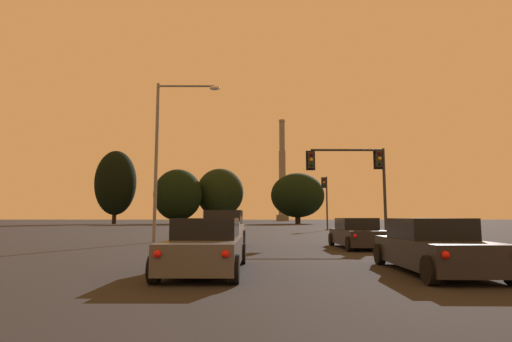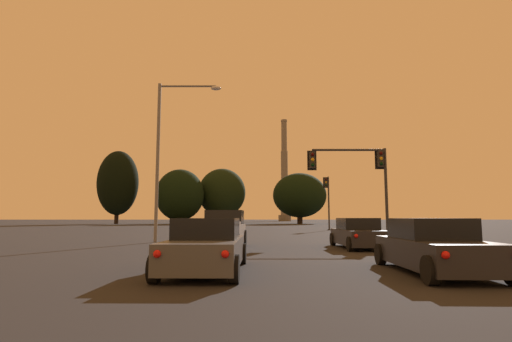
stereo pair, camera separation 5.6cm
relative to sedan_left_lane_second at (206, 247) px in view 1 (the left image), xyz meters
name	(u,v)px [view 1 (the left image)]	position (x,y,z in m)	size (l,w,h in m)	color
sedan_left_lane_second	(206,247)	(0.00, 0.00, 0.00)	(2.05, 4.73, 1.43)	#4C4F54
pickup_truck_left_lane_front	(220,231)	(-0.35, 8.48, 0.14)	(2.41, 5.58, 1.82)	gray
sedan_right_lane_second	(433,247)	(6.01, -0.25, 0.00)	(2.10, 4.75, 1.43)	#232328
sedan_right_lane_front	(357,234)	(6.24, 8.36, 0.00)	(2.01, 4.71, 1.43)	#232328
traffic_light_overhead_right	(358,170)	(7.78, 13.74, 3.73)	(5.04, 0.50, 5.76)	#2D2D30
traffic_light_far_right	(326,195)	(9.65, 35.43, 3.39)	(0.78, 0.50, 6.20)	#2D2D30
street_lamp	(166,144)	(-3.99, 12.76, 5.21)	(3.87, 0.36, 9.61)	slate
smokestack	(282,181)	(13.03, 152.22, 15.89)	(5.14, 5.14, 42.08)	slate
treeline_left_mid	(298,195)	(11.87, 85.41, 6.15)	(12.90, 11.61, 12.19)	black
treeline_center_left	(116,183)	(-30.65, 80.95, 8.77)	(9.34, 8.41, 16.89)	black
treeline_center_right	(220,193)	(-7.14, 88.38, 6.96)	(11.69, 10.52, 13.64)	black
treeline_far_right	(178,195)	(-16.59, 82.84, 6.10)	(11.31, 10.18, 12.80)	black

